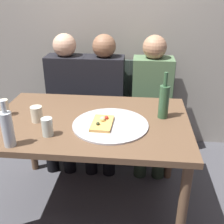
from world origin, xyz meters
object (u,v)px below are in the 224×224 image
wine_bottle (164,101)px  chair_middle (106,101)px  tumbler_near (4,108)px  tumbler_far (37,114)px  dining_table (91,130)px  guest_in_beanie (104,95)px  pizza_tray (110,125)px  chair_left (70,100)px  pizza_slice_last (102,123)px  wine_glass (47,127)px  guest_in_sweater (65,93)px  guest_by_wall (152,96)px  chair_right (151,103)px  beer_bottle (8,128)px

wine_bottle → chair_middle: 0.96m
tumbler_near → tumbler_far: 0.26m
dining_table → guest_in_beanie: guest_in_beanie is taller
wine_bottle → tumbler_far: 0.85m
pizza_tray → chair_left: chair_left is taller
pizza_slice_last → tumbler_far: (-0.44, 0.03, 0.03)m
wine_glass → chair_middle: size_ratio=0.13×
tumbler_far → wine_glass: (0.13, -0.18, 0.00)m
pizza_slice_last → guest_in_beanie: 0.78m
guest_in_sweater → wine_glass: bearing=98.6°
dining_table → guest_by_wall: (0.44, 0.69, -0.00)m
dining_table → tumbler_far: tumbler_far is taller
guest_in_sweater → tumbler_far: bearing=90.7°
pizza_tray → guest_by_wall: size_ratio=0.42×
wine_glass → guest_by_wall: size_ratio=0.10×
tumbler_far → chair_middle: size_ratio=0.12×
wine_glass → chair_right: 1.29m
tumbler_near → chair_left: 0.91m
dining_table → wine_bottle: (0.49, 0.08, 0.21)m
beer_bottle → guest_in_sweater: (0.04, 1.05, -0.20)m
chair_middle → guest_in_sweater: (-0.36, -0.15, 0.13)m
tumbler_near → tumbler_far: tumbler_near is taller
wine_glass → chair_left: (-0.14, 1.07, -0.27)m
dining_table → tumbler_far: (-0.35, -0.06, 0.14)m
chair_left → chair_middle: (0.36, 0.00, 0.00)m
pizza_slice_last → tumbler_near: 0.70m
guest_in_beanie → pizza_slice_last: bearing=96.8°
guest_in_sweater → guest_in_beanie: same height
dining_table → chair_left: (-0.36, 0.84, -0.13)m
beer_bottle → tumbler_far: (0.05, 0.31, -0.06)m
dining_table → beer_bottle: (-0.40, -0.37, 0.19)m
beer_bottle → chair_middle: (0.40, 1.21, -0.32)m
beer_bottle → tumbler_near: size_ratio=2.40×
dining_table → chair_left: size_ratio=1.48×
chair_middle → guest_in_sweater: bearing=22.8°
pizza_slice_last → wine_bottle: size_ratio=0.70×
pizza_slice_last → guest_by_wall: guest_by_wall is taller
dining_table → beer_bottle: beer_bottle is taller
tumbler_near → guest_in_sweater: (0.24, 0.68, -0.14)m
wine_bottle → tumbler_far: size_ratio=3.09×
wine_bottle → tumbler_near: wine_bottle is taller
wine_glass → chair_left: bearing=97.4°
beer_bottle → chair_right: bearing=55.2°
chair_middle → beer_bottle: bearing=71.7°
pizza_slice_last → wine_glass: 0.35m
guest_in_sweater → dining_table: bearing=117.5°
wine_bottle → chair_middle: bearing=123.0°
chair_left → pizza_tray: bearing=119.0°
beer_bottle → chair_left: (0.04, 1.21, -0.32)m
wine_bottle → guest_in_sweater: 1.06m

